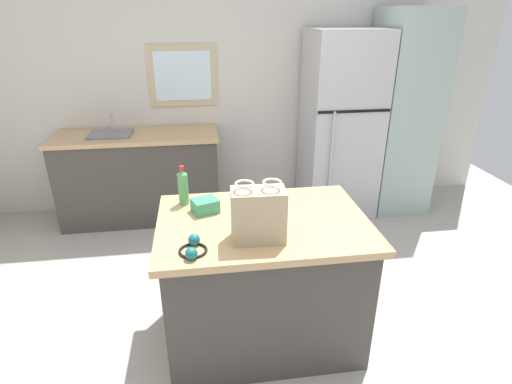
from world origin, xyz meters
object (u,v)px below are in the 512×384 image
at_px(kitchen_island, 263,279).
at_px(bottle, 183,187).
at_px(ear_defenders, 193,248).
at_px(shopping_bag, 258,215).
at_px(small_box, 205,206).
at_px(refrigerator, 340,126).
at_px(tall_cabinet, 403,114).

bearing_deg(kitchen_island, bottle, 147.56).
distance_m(kitchen_island, ear_defenders, 0.68).
bearing_deg(shopping_bag, small_box, 126.05).
xyz_separation_m(kitchen_island, shopping_bag, (-0.06, -0.22, 0.58)).
relative_size(shopping_bag, bottle, 1.31).
distance_m(refrigerator, small_box, 2.18).
bearing_deg(tall_cabinet, bottle, -145.84).
xyz_separation_m(tall_cabinet, shopping_bag, (-1.82, -2.02, -0.01)).
xyz_separation_m(refrigerator, ear_defenders, (-1.50, -2.10, -0.04)).
relative_size(kitchen_island, refrigerator, 0.67).
height_order(shopping_bag, bottle, shopping_bag).
relative_size(bottle, ear_defenders, 1.29).
bearing_deg(ear_defenders, shopping_bag, 12.25).
bearing_deg(ear_defenders, kitchen_island, 35.43).
distance_m(shopping_bag, ear_defenders, 0.38).
bearing_deg(tall_cabinet, kitchen_island, -134.20).
distance_m(refrigerator, ear_defenders, 2.58).
relative_size(tall_cabinet, ear_defenders, 10.28).
height_order(kitchen_island, small_box, small_box).
relative_size(refrigerator, bottle, 7.22).
height_order(shopping_bag, small_box, shopping_bag).
distance_m(tall_cabinet, ear_defenders, 3.02).
xyz_separation_m(refrigerator, small_box, (-1.43, -1.65, -0.02)).
relative_size(refrigerator, ear_defenders, 9.33).
height_order(tall_cabinet, bottle, tall_cabinet).
height_order(kitchen_island, tall_cabinet, tall_cabinet).
height_order(bottle, ear_defenders, bottle).
bearing_deg(ear_defenders, bottle, 95.33).
height_order(kitchen_island, ear_defenders, ear_defenders).
height_order(refrigerator, ear_defenders, refrigerator).
distance_m(bottle, ear_defenders, 0.60).
bearing_deg(shopping_bag, kitchen_island, 74.11).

